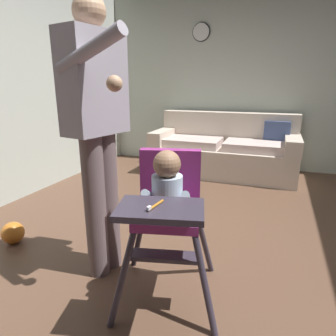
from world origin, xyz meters
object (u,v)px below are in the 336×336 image
(toy_ball_second, at_px, (13,233))
(high_chair, at_px, (168,200))
(adult_standing, at_px, (98,128))
(couch, at_px, (224,151))
(wall_clock, at_px, (201,32))

(toy_ball_second, bearing_deg, high_chair, -5.65)
(high_chair, distance_m, toy_ball_second, 1.51)
(toy_ball_second, bearing_deg, adult_standing, -1.95)
(adult_standing, height_order, toy_ball_second, adult_standing)
(couch, height_order, toy_ball_second, couch)
(couch, relative_size, toy_ball_second, 11.26)
(adult_standing, xyz_separation_m, wall_clock, (-0.17, 3.11, 1.02))
(wall_clock, bearing_deg, high_chair, -78.25)
(adult_standing, height_order, wall_clock, wall_clock)
(adult_standing, relative_size, wall_clock, 6.42)
(toy_ball_second, bearing_deg, wall_clock, 76.65)
(couch, height_order, adult_standing, adult_standing)
(high_chair, bearing_deg, couch, 169.06)
(toy_ball_second, height_order, wall_clock, wall_clock)
(couch, xyz_separation_m, toy_ball_second, (-1.25, -2.60, -0.24))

